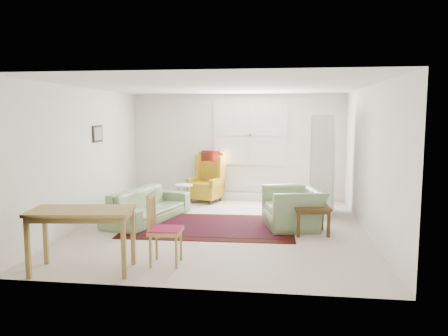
# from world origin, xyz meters

# --- Properties ---
(room) EXTENTS (5.04, 5.54, 2.51)m
(room) POSITION_xyz_m (0.02, 0.21, 1.26)
(room) COLOR beige
(room) RESTS_ON ground
(rug) EXTENTS (3.03, 2.00, 0.03)m
(rug) POSITION_xyz_m (-0.23, 0.10, 0.01)
(rug) COLOR black
(rug) RESTS_ON ground
(sofa) EXTENTS (1.29, 2.18, 0.82)m
(sofa) POSITION_xyz_m (-1.49, 0.42, 0.41)
(sofa) COLOR #748F5F
(sofa) RESTS_ON ground
(armchair) EXTENTS (1.18, 1.28, 0.85)m
(armchair) POSITION_xyz_m (1.26, 0.25, 0.42)
(armchair) COLOR #748F5F
(armchair) RESTS_ON ground
(wingback_chair) EXTENTS (0.87, 0.90, 1.18)m
(wingback_chair) POSITION_xyz_m (-0.69, 2.35, 0.59)
(wingback_chair) COLOR #B58A1B
(wingback_chair) RESTS_ON ground
(coffee_table) EXTENTS (0.66, 0.66, 0.49)m
(coffee_table) POSITION_xyz_m (1.54, -0.12, 0.24)
(coffee_table) COLOR #472E15
(coffee_table) RESTS_ON ground
(stool) EXTENTS (0.49, 0.49, 0.52)m
(stool) POSITION_xyz_m (-1.06, 1.68, 0.26)
(stool) COLOR white
(stool) RESTS_ON ground
(cabinet) EXTENTS (0.57, 0.87, 2.02)m
(cabinet) POSITION_xyz_m (1.89, 1.44, 1.01)
(cabinet) COLOR white
(cabinet) RESTS_ON ground
(desk) EXTENTS (1.36, 0.80, 0.81)m
(desk) POSITION_xyz_m (-1.49, -2.35, 0.41)
(desk) COLOR #A18040
(desk) RESTS_ON ground
(desk_chair) EXTENTS (0.45, 0.45, 0.97)m
(desk_chair) POSITION_xyz_m (-0.50, -1.95, 0.49)
(desk_chair) COLOR #A18040
(desk_chair) RESTS_ON ground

